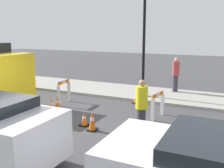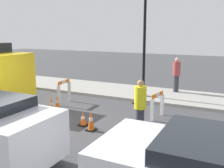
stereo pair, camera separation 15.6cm
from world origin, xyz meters
name	(u,v)px [view 1 (the left image)]	position (x,y,z in m)	size (l,w,h in m)	color
ground_plane	(31,126)	(0.00, 0.00, 0.00)	(60.00, 60.00, 0.00)	#424244
sidewalk_slab	(108,90)	(0.00, 5.99, 0.06)	(18.00, 2.98, 0.13)	#9E9B93
streetlamp_post	(145,12)	(2.20, 5.29, 4.06)	(0.44, 0.44, 6.21)	black
barricade_0	(64,91)	(-0.69, 2.89, 0.58)	(0.18, 0.90, 1.06)	white
barricade_1	(158,104)	(3.65, 2.78, 0.53)	(0.27, 0.92, 0.97)	white
traffic_cone_0	(136,98)	(2.23, 4.31, 0.24)	(0.30, 0.30, 0.49)	black
traffic_cone_1	(52,105)	(-0.35, 1.58, 0.30)	(0.30, 0.30, 0.61)	black
traffic_cone_2	(58,103)	(-0.35, 1.96, 0.28)	(0.30, 0.30, 0.58)	black
traffic_cone_3	(92,121)	(2.09, 0.58, 0.32)	(0.30, 0.30, 0.67)	black
traffic_cone_4	(84,119)	(1.61, 0.85, 0.23)	(0.30, 0.30, 0.48)	black
person_worker	(141,105)	(3.62, 1.00, 0.94)	(0.53, 0.53, 1.75)	#33333D
person_pedestrian	(176,74)	(3.42, 6.86, 1.07)	(0.42, 0.42, 1.76)	#33333D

